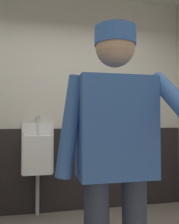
{
  "coord_description": "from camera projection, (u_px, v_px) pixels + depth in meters",
  "views": [
    {
      "loc": [
        -0.39,
        -1.54,
        1.18
      ],
      "look_at": [
        0.02,
        0.35,
        1.25
      ],
      "focal_mm": 38.39,
      "sensor_mm": 36.0,
      "label": 1
    }
  ],
  "objects": [
    {
      "name": "person",
      "position": [
        116.0,
        151.0,
        1.33
      ],
      "size": [
        0.64,
        0.6,
        1.71
      ],
      "color": "#2D3342",
      "rests_on": "ground_plane"
    },
    {
      "name": "wainscot_band_back",
      "position": [
        68.0,
        169.0,
        3.15
      ],
      "size": [
        3.25,
        0.03,
        1.07
      ],
      "primitive_type": "cube",
      "color": "black",
      "rests_on": "ground_plane"
    },
    {
      "name": "wall_back",
      "position": [
        67.0,
        101.0,
        3.25
      ],
      "size": [
        3.85,
        0.12,
        2.89
      ],
      "primitive_type": "cube",
      "color": "beige",
      "rests_on": "ground_plane"
    },
    {
      "name": "urinal_solo",
      "position": [
        38.0,
        153.0,
        2.93
      ],
      "size": [
        0.4,
        0.34,
        1.24
      ],
      "color": "white",
      "rests_on": "ground_plane"
    }
  ]
}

